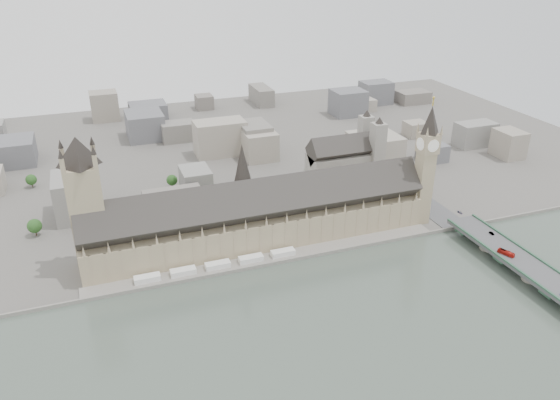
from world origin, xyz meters
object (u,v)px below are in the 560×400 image
object	(u,v)px
car_silver	(492,233)
car_approach	(460,212)
elizabeth_tower	(426,157)
red_bus_north	(506,253)
victoria_tower	(85,199)
palace_of_westminster	(259,217)
westminster_abbey	(345,162)
westminster_bridge	(524,269)

from	to	relation	value
car_silver	car_approach	distance (m)	38.25
elizabeth_tower	car_silver	size ratio (longest dim) A/B	23.08
red_bus_north	car_approach	size ratio (longest dim) A/B	2.41
victoria_tower	red_bus_north	xyz separation A→B (m)	(278.28, -100.46, -43.25)
palace_of_westminster	westminster_abbey	world-z (taller)	westminster_abbey
elizabeth_tower	westminster_abbey	xyz separation A→B (m)	(-27.08, 87.00, -33.01)
red_bus_north	car_silver	bearing A→B (deg)	47.71
westminster_bridge	car_silver	xyz separation A→B (m)	(5.16, 41.57, 5.89)
westminster_abbey	car_silver	bearing A→B (deg)	-68.25
westminster_abbey	car_approach	bearing A→B (deg)	-61.62
car_approach	westminster_bridge	bearing A→B (deg)	-102.26
palace_of_westminster	victoria_tower	bearing A→B (deg)	177.04
elizabeth_tower	car_approach	size ratio (longest dim) A/B	21.18
palace_of_westminster	elizabeth_tower	distance (m)	142.94
westminster_bridge	car_silver	distance (m)	42.30
victoria_tower	car_silver	xyz separation A→B (m)	(289.16, -71.93, -44.19)
palace_of_westminster	car_silver	world-z (taller)	palace_of_westminster
red_bus_north	car_silver	xyz separation A→B (m)	(10.88, 28.53, -0.93)
westminster_bridge	elizabeth_tower	bearing A→B (deg)	104.11
westminster_abbey	elizabeth_tower	bearing A→B (deg)	-72.71
car_approach	palace_of_westminster	bearing A→B (deg)	161.55
victoria_tower	car_approach	size ratio (longest dim) A/B	19.70
westminster_abbey	red_bus_north	bearing A→B (deg)	-75.02
victoria_tower	westminster_abbey	size ratio (longest dim) A/B	1.47
elizabeth_tower	car_silver	bearing A→B (deg)	-61.60
victoria_tower	car_silver	distance (m)	301.23
victoria_tower	car_approach	distance (m)	293.71
westminster_bridge	red_bus_north	world-z (taller)	red_bus_north
palace_of_westminster	car_approach	xyz separation A→B (m)	(166.40, -27.39, -11.72)
red_bus_north	car_silver	distance (m)	30.55
palace_of_westminster	victoria_tower	size ratio (longest dim) A/B	2.65
palace_of_westminster	victoria_tower	xyz separation A→B (m)	(-122.00, 6.30, 32.50)
palace_of_westminster	red_bus_north	size ratio (longest dim) A/B	21.71
westminster_bridge	car_silver	size ratio (longest dim) A/B	69.79
palace_of_westminster	westminster_abbey	xyz separation A→B (m)	(110.92, 75.30, 2.38)
red_bus_north	car_silver	world-z (taller)	red_bus_north
palace_of_westminster	car_silver	size ratio (longest dim) A/B	56.91
elizabeth_tower	westminster_bridge	size ratio (longest dim) A/B	0.33
elizabeth_tower	car_approach	world-z (taller)	elizabeth_tower
westminster_bridge	car_approach	world-z (taller)	car_approach
elizabeth_tower	red_bus_north	size ratio (longest dim) A/B	8.81
westminster_abbey	car_approach	xyz separation A→B (m)	(55.48, -102.69, -14.09)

